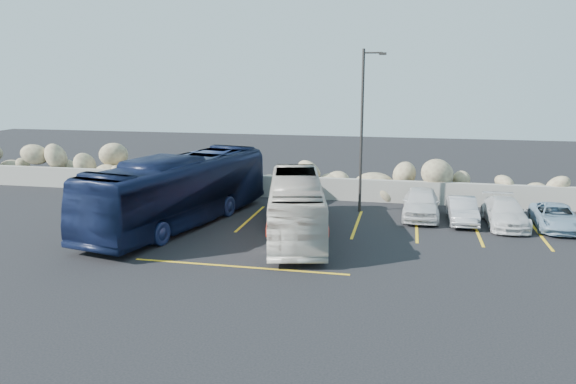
% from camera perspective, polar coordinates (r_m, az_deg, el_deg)
% --- Properties ---
extents(ground, '(90.00, 90.00, 0.00)m').
position_cam_1_polar(ground, '(19.98, -2.41, -7.99)').
color(ground, black).
rests_on(ground, ground).
extents(seawall, '(60.00, 0.40, 1.20)m').
position_cam_1_polar(seawall, '(31.17, 3.12, 0.38)').
color(seawall, '#99988B').
rests_on(seawall, ground).
extents(riprap_pile, '(54.00, 2.80, 2.60)m').
position_cam_1_polar(riprap_pile, '(32.21, 3.48, 2.02)').
color(riprap_pile, '#887359').
rests_on(riprap_pile, ground).
extents(parking_lines, '(18.16, 9.36, 0.01)m').
position_cam_1_polar(parking_lines, '(24.69, 11.44, -4.32)').
color(parking_lines, yellow).
rests_on(parking_lines, ground).
extents(lamppost, '(1.14, 0.18, 8.00)m').
position_cam_1_polar(lamppost, '(27.88, 7.61, 6.62)').
color(lamppost, '#2E2B29').
rests_on(lamppost, ground).
extents(vintage_bus, '(4.02, 9.44, 2.56)m').
position_cam_1_polar(vintage_bus, '(23.95, 0.82, -1.43)').
color(vintage_bus, beige).
rests_on(vintage_bus, ground).
extents(tour_coach, '(5.16, 11.86, 3.22)m').
position_cam_1_polar(tour_coach, '(26.05, -10.96, 0.17)').
color(tour_coach, '#101836').
rests_on(tour_coach, ground).
extents(car_a, '(1.80, 4.27, 1.44)m').
position_cam_1_polar(car_a, '(27.74, 13.36, -1.10)').
color(car_a, silver).
rests_on(car_a, ground).
extents(car_b, '(1.32, 3.56, 1.16)m').
position_cam_1_polar(car_b, '(27.40, 17.26, -1.78)').
color(car_b, '#A5A5AA').
rests_on(car_b, ground).
extents(car_c, '(1.84, 4.24, 1.21)m').
position_cam_1_polar(car_c, '(27.47, 21.17, -1.96)').
color(car_c, silver).
rests_on(car_c, ground).
extents(car_d, '(1.92, 3.94, 1.08)m').
position_cam_1_polar(car_d, '(27.84, 25.54, -2.29)').
color(car_d, '#819EB6').
rests_on(car_d, ground).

